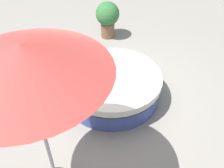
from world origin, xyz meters
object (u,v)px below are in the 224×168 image
throw_pillow_0 (97,54)px  patio_chair (8,74)px  round_bed (112,86)px  throw_pillow_3 (77,82)px  throw_pillow_2 (78,71)px  patio_umbrella (24,62)px  throw_pillow_1 (83,60)px  planter (108,17)px

throw_pillow_0 → patio_chair: bearing=114.4°
round_bed → throw_pillow_3: (-0.36, 0.65, 0.35)m
throw_pillow_0 → throw_pillow_2: throw_pillow_0 is taller
round_bed → throw_pillow_2: (-0.01, 0.70, 0.35)m
patio_umbrella → throw_pillow_2: bearing=1.7°
throw_pillow_1 → throw_pillow_3: size_ratio=1.17×
patio_umbrella → throw_pillow_0: bearing=-4.7°
throw_pillow_1 → throw_pillow_3: throw_pillow_1 is taller
throw_pillow_1 → planter: size_ratio=0.48×
patio_umbrella → planter: bearing=-2.7°
round_bed → patio_umbrella: 3.01m
throw_pillow_2 → patio_umbrella: (-2.08, -0.06, 1.72)m
planter → patio_chair: bearing=147.6°
throw_pillow_1 → throw_pillow_2: bearing=174.4°
throw_pillow_3 → patio_umbrella: 2.44m
patio_chair → patio_umbrella: 3.03m
round_bed → patio_umbrella: bearing=163.1°
throw_pillow_0 → round_bed: bearing=-145.2°
throw_pillow_0 → planter: 1.94m
patio_umbrella → planter: 4.96m
planter → throw_pillow_1: bearing=173.7°
throw_pillow_1 → patio_umbrella: size_ratio=0.20×
throw_pillow_3 → patio_umbrella: size_ratio=0.17×
planter → throw_pillow_3: bearing=175.6°
throw_pillow_0 → throw_pillow_2: (-0.61, 0.28, -0.02)m
round_bed → throw_pillow_1: throw_pillow_1 is taller
throw_pillow_1 → throw_pillow_0: bearing=-43.8°
throw_pillow_2 → patio_umbrella: patio_umbrella is taller
throw_pillow_1 → patio_umbrella: patio_umbrella is taller
round_bed → throw_pillow_1: bearing=62.9°
throw_pillow_0 → throw_pillow_1: throw_pillow_1 is taller
throw_pillow_2 → planter: size_ratio=0.43×
patio_umbrella → round_bed: bearing=-16.9°
round_bed → throw_pillow_1: (0.34, 0.66, 0.38)m
round_bed → throw_pillow_0: bearing=34.8°
throw_pillow_2 → round_bed: bearing=-88.9°
throw_pillow_1 → throw_pillow_3: (-0.70, -0.02, -0.03)m
throw_pillow_2 → patio_chair: (-0.18, 1.46, -0.09)m
throw_pillow_0 → patio_umbrella: (-2.69, 0.22, 1.70)m
round_bed → throw_pillow_1: 0.84m
throw_pillow_1 → patio_chair: 1.59m
throw_pillow_3 → throw_pillow_2: bearing=8.2°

